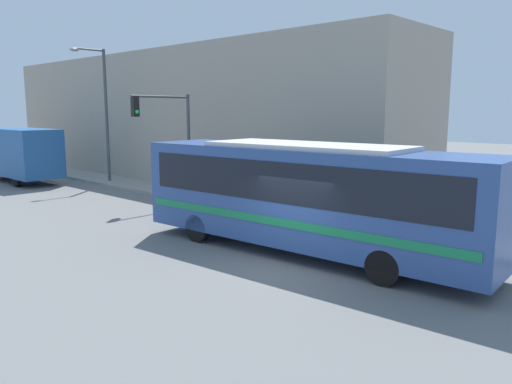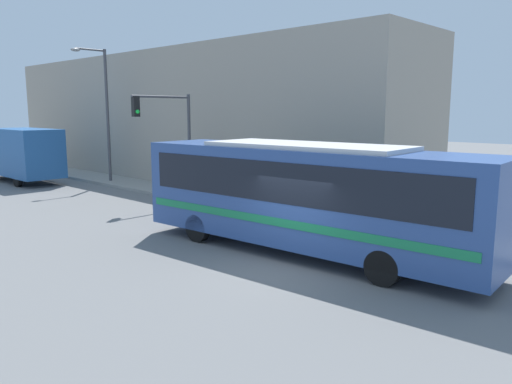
{
  "view_description": "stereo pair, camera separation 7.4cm",
  "coord_description": "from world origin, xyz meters",
  "px_view_note": "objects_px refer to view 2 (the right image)",
  "views": [
    {
      "loc": [
        -10.42,
        -8.56,
        4.37
      ],
      "look_at": [
        2.49,
        3.56,
        1.47
      ],
      "focal_mm": 35.0,
      "sensor_mm": 36.0,
      "label": 1
    },
    {
      "loc": [
        -10.37,
        -8.61,
        4.37
      ],
      "look_at": [
        2.49,
        3.56,
        1.47
      ],
      "focal_mm": 35.0,
      "sensor_mm": 36.0,
      "label": 2
    }
  ],
  "objects_px": {
    "fire_hydrant": "(311,209)",
    "city_bus": "(305,191)",
    "pedestrian_near_corner": "(254,184)",
    "pedestrian_mid_block": "(272,190)",
    "delivery_truck": "(22,153)",
    "parking_meter": "(200,179)",
    "traffic_light_pole": "(170,127)",
    "street_lamp": "(103,105)"
  },
  "relations": [
    {
      "from": "parking_meter",
      "to": "street_lamp",
      "type": "relative_size",
      "value": 0.18
    },
    {
      "from": "parking_meter",
      "to": "fire_hydrant",
      "type": "bearing_deg",
      "value": -90.0
    },
    {
      "from": "delivery_truck",
      "to": "parking_meter",
      "type": "bearing_deg",
      "value": -76.44
    },
    {
      "from": "delivery_truck",
      "to": "parking_meter",
      "type": "xyz_separation_m",
      "value": [
        3.16,
        -13.08,
        -0.69
      ]
    },
    {
      "from": "city_bus",
      "to": "parking_meter",
      "type": "distance_m",
      "value": 9.92
    },
    {
      "from": "fire_hydrant",
      "to": "pedestrian_mid_block",
      "type": "distance_m",
      "value": 2.49
    },
    {
      "from": "city_bus",
      "to": "fire_hydrant",
      "type": "relative_size",
      "value": 15.4
    },
    {
      "from": "city_bus",
      "to": "delivery_truck",
      "type": "xyz_separation_m",
      "value": [
        0.45,
        22.27,
        -0.17
      ]
    },
    {
      "from": "delivery_truck",
      "to": "pedestrian_near_corner",
      "type": "xyz_separation_m",
      "value": [
        3.63,
        -16.21,
        -0.65
      ]
    },
    {
      "from": "fire_hydrant",
      "to": "pedestrian_mid_block",
      "type": "xyz_separation_m",
      "value": [
        0.4,
        2.42,
        0.44
      ]
    },
    {
      "from": "traffic_light_pole",
      "to": "pedestrian_near_corner",
      "type": "distance_m",
      "value": 4.99
    },
    {
      "from": "city_bus",
      "to": "fire_hydrant",
      "type": "height_order",
      "value": "city_bus"
    },
    {
      "from": "traffic_light_pole",
      "to": "parking_meter",
      "type": "bearing_deg",
      "value": -42.91
    },
    {
      "from": "street_lamp",
      "to": "pedestrian_mid_block",
      "type": "relative_size",
      "value": 4.83
    },
    {
      "from": "delivery_truck",
      "to": "fire_hydrant",
      "type": "height_order",
      "value": "delivery_truck"
    },
    {
      "from": "pedestrian_mid_block",
      "to": "traffic_light_pole",
      "type": "bearing_deg",
      "value": 105.05
    },
    {
      "from": "delivery_truck",
      "to": "street_lamp",
      "type": "distance_m",
      "value": 6.14
    },
    {
      "from": "pedestrian_mid_block",
      "to": "city_bus",
      "type": "bearing_deg",
      "value": -129.24
    },
    {
      "from": "fire_hydrant",
      "to": "pedestrian_mid_block",
      "type": "relative_size",
      "value": 0.47
    },
    {
      "from": "traffic_light_pole",
      "to": "pedestrian_mid_block",
      "type": "height_order",
      "value": "traffic_light_pole"
    },
    {
      "from": "fire_hydrant",
      "to": "pedestrian_near_corner",
      "type": "xyz_separation_m",
      "value": [
        0.47,
        3.58,
        0.59
      ]
    },
    {
      "from": "traffic_light_pole",
      "to": "city_bus",
      "type": "bearing_deg",
      "value": -104.39
    },
    {
      "from": "pedestrian_near_corner",
      "to": "pedestrian_mid_block",
      "type": "xyz_separation_m",
      "value": [
        -0.08,
        -1.16,
        -0.15
      ]
    },
    {
      "from": "city_bus",
      "to": "pedestrian_near_corner",
      "type": "bearing_deg",
      "value": 52.45
    },
    {
      "from": "city_bus",
      "to": "traffic_light_pole",
      "type": "bearing_deg",
      "value": 72.02
    },
    {
      "from": "street_lamp",
      "to": "traffic_light_pole",
      "type": "bearing_deg",
      "value": -97.41
    },
    {
      "from": "parking_meter",
      "to": "city_bus",
      "type": "bearing_deg",
      "value": -111.43
    },
    {
      "from": "fire_hydrant",
      "to": "city_bus",
      "type": "bearing_deg",
      "value": -145.49
    },
    {
      "from": "parking_meter",
      "to": "pedestrian_mid_block",
      "type": "relative_size",
      "value": 0.85
    },
    {
      "from": "fire_hydrant",
      "to": "street_lamp",
      "type": "bearing_deg",
      "value": 90.0
    },
    {
      "from": "traffic_light_pole",
      "to": "pedestrian_mid_block",
      "type": "relative_size",
      "value": 3.11
    },
    {
      "from": "parking_meter",
      "to": "street_lamp",
      "type": "bearing_deg",
      "value": 90.0
    },
    {
      "from": "delivery_truck",
      "to": "fire_hydrant",
      "type": "relative_size",
      "value": 9.72
    },
    {
      "from": "city_bus",
      "to": "delivery_truck",
      "type": "relative_size",
      "value": 1.58
    },
    {
      "from": "fire_hydrant",
      "to": "traffic_light_pole",
      "type": "height_order",
      "value": "traffic_light_pole"
    },
    {
      "from": "city_bus",
      "to": "pedestrian_mid_block",
      "type": "xyz_separation_m",
      "value": [
        4.01,
        4.9,
        -0.97
      ]
    },
    {
      "from": "city_bus",
      "to": "pedestrian_mid_block",
      "type": "bearing_deg",
      "value": 47.16
    },
    {
      "from": "street_lamp",
      "to": "city_bus",
      "type": "bearing_deg",
      "value": -101.41
    },
    {
      "from": "street_lamp",
      "to": "pedestrian_mid_block",
      "type": "bearing_deg",
      "value": -88.25
    },
    {
      "from": "parking_meter",
      "to": "pedestrian_near_corner",
      "type": "relative_size",
      "value": 0.73
    },
    {
      "from": "city_bus",
      "to": "street_lamp",
      "type": "bearing_deg",
      "value": 75.0
    },
    {
      "from": "parking_meter",
      "to": "street_lamp",
      "type": "xyz_separation_m",
      "value": [
        0.0,
        8.69,
        3.59
      ]
    }
  ]
}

